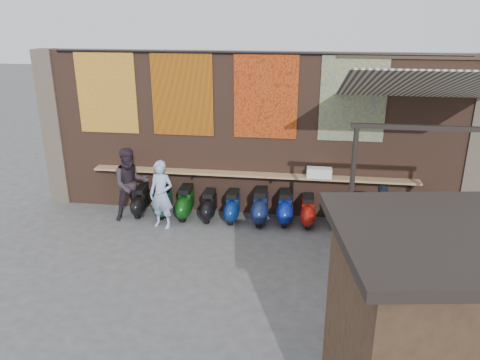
{
  "coord_description": "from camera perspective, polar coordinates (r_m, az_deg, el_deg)",
  "views": [
    {
      "loc": [
        1.23,
        -8.41,
        4.88
      ],
      "look_at": [
        -0.12,
        1.2,
        1.36
      ],
      "focal_mm": 35.0,
      "sensor_mm": 36.0,
      "label": 1
    }
  ],
  "objects": [
    {
      "name": "shopper_navy",
      "position": [
        10.24,
        16.78,
        -4.65
      ],
      "size": [
        0.94,
        0.48,
        1.54
      ],
      "primitive_type": "imported",
      "rotation": [
        0.0,
        0.0,
        3.26
      ],
      "color": "#161F32",
      "rests_on": "ground"
    },
    {
      "name": "scooter_stool_0",
      "position": [
        12.06,
        -11.99,
        -2.56
      ],
      "size": [
        0.34,
        0.75,
        0.71
      ],
      "primitive_type": null,
      "color": "black",
      "rests_on": "ground"
    },
    {
      "name": "awning_header",
      "position": [
        8.33,
        23.73,
        5.78
      ],
      "size": [
        3.0,
        0.08,
        0.08
      ],
      "primitive_type": "cube",
      "color": "black",
      "rests_on": "awning_post_left"
    },
    {
      "name": "tapestry_orange",
      "position": [
        11.09,
        3.14,
        10.15
      ],
      "size": [
        1.5,
        0.02,
        2.0
      ],
      "primitive_type": "cube",
      "color": "#B74716",
      "rests_on": "brick_wall"
    },
    {
      "name": "pier_left",
      "position": [
        13.16,
        -21.59,
        5.89
      ],
      "size": [
        0.5,
        0.5,
        4.0
      ],
      "primitive_type": "cube",
      "color": "#4C4238",
      "rests_on": "ground"
    },
    {
      "name": "stall_roof",
      "position": [
        5.3,
        26.72,
        -6.1
      ],
      "size": [
        3.07,
        2.54,
        0.12
      ],
      "primitive_type": "cube",
      "rotation": [
        0.0,
        0.0,
        0.16
      ],
      "color": "black",
      "rests_on": "market_stall"
    },
    {
      "name": "awning_ledger",
      "position": [
        11.18,
        20.33,
        13.98
      ],
      "size": [
        3.3,
        0.08,
        0.12
      ],
      "primitive_type": "cube",
      "color": "#33261C",
      "rests_on": "brick_wall"
    },
    {
      "name": "scooter_stool_9",
      "position": [
        11.43,
        14.23,
        -3.81
      ],
      "size": [
        0.38,
        0.84,
        0.79
      ],
      "primitive_type": null,
      "color": "#0D5C22",
      "rests_on": "ground"
    },
    {
      "name": "market_stall",
      "position": [
        6.0,
        24.56,
        -18.26
      ],
      "size": [
        2.73,
        2.22,
        2.68
      ],
      "primitive_type": "cube",
      "rotation": [
        0.0,
        0.0,
        0.16
      ],
      "color": "black",
      "rests_on": "ground"
    },
    {
      "name": "shopper_tan",
      "position": [
        9.61,
        21.12,
        -6.83
      ],
      "size": [
        0.87,
        0.71,
        1.54
      ],
      "primitive_type": "imported",
      "rotation": [
        0.0,
        0.0,
        0.33
      ],
      "color": "#8F865B",
      "rests_on": "ground"
    },
    {
      "name": "awning_canvas",
      "position": [
        9.68,
        21.89,
        10.64
      ],
      "size": [
        3.2,
        3.28,
        0.97
      ],
      "primitive_type": "cube",
      "rotation": [
        -0.28,
        0.0,
        0.0
      ],
      "color": "beige",
      "rests_on": "brick_wall"
    },
    {
      "name": "scooter_stool_4",
      "position": [
        11.45,
        -0.91,
        -3.27
      ],
      "size": [
        0.35,
        0.78,
        0.74
      ],
      "primitive_type": null,
      "color": "navy",
      "rests_on": "ground"
    },
    {
      "name": "ground",
      "position": [
        9.8,
        -0.27,
        -9.92
      ],
      "size": [
        70.0,
        70.0,
        0.0
      ],
      "primitive_type": "plane",
      "color": "#474749",
      "rests_on": "ground"
    },
    {
      "name": "eating_counter",
      "position": [
        11.45,
        1.4,
        0.66
      ],
      "size": [
        8.0,
        0.32,
        0.05
      ],
      "primitive_type": "cube",
      "color": "#9E7A51",
      "rests_on": "brick_wall"
    },
    {
      "name": "scooter_stool_2",
      "position": [
        11.69,
        -6.66,
        -2.77
      ],
      "size": [
        0.37,
        0.83,
        0.79
      ],
      "primitive_type": null,
      "color": "#0E4812",
      "rests_on": "ground"
    },
    {
      "name": "scooter_stool_8",
      "position": [
        11.42,
        11.49,
        -3.78
      ],
      "size": [
        0.35,
        0.77,
        0.73
      ],
      "primitive_type": null,
      "color": "#19164F",
      "rests_on": "ground"
    },
    {
      "name": "hang_rail",
      "position": [
        10.99,
        1.62,
        15.23
      ],
      "size": [
        9.5,
        0.06,
        0.06
      ],
      "primitive_type": "cylinder",
      "rotation": [
        0.0,
        1.57,
        0.0
      ],
      "color": "black",
      "rests_on": "brick_wall"
    },
    {
      "name": "scooter_stool_6",
      "position": [
        11.39,
        5.52,
        -3.38
      ],
      "size": [
        0.37,
        0.82,
        0.78
      ],
      "primitive_type": null,
      "color": "#0D2193",
      "rests_on": "ground"
    },
    {
      "name": "stall_sign",
      "position": [
        6.41,
        21.82,
        -8.85
      ],
      "size": [
        1.19,
        0.23,
        0.5
      ],
      "primitive_type": "cube",
      "rotation": [
        0.0,
        0.0,
        0.16
      ],
      "color": "gold",
      "rests_on": "market_stall"
    },
    {
      "name": "diner_left",
      "position": [
        11.12,
        -9.56,
        -1.77
      ],
      "size": [
        0.67,
        0.52,
        1.64
      ],
      "primitive_type": "imported",
      "rotation": [
        0.0,
        0.0,
        -0.23
      ],
      "color": "#95AED9",
      "rests_on": "ground"
    },
    {
      "name": "stall_shelf",
      "position": [
        6.91,
        20.77,
        -15.92
      ],
      "size": [
        2.05,
        0.42,
        0.06
      ],
      "primitive_type": "cube",
      "rotation": [
        0.0,
        0.0,
        0.16
      ],
      "color": "#473321",
      "rests_on": "market_stall"
    },
    {
      "name": "shelf_box",
      "position": [
        11.32,
        9.64,
        0.89
      ],
      "size": [
        0.59,
        0.28,
        0.23
      ],
      "primitive_type": "cube",
      "color": "white",
      "rests_on": "eating_counter"
    },
    {
      "name": "scooter_stool_3",
      "position": [
        11.56,
        -3.79,
        -3.14
      ],
      "size": [
        0.34,
        0.76,
        0.72
      ],
      "primitive_type": null,
      "color": "black",
      "rests_on": "ground"
    },
    {
      "name": "scooter_stool_7",
      "position": [
        11.34,
        8.27,
        -3.76
      ],
      "size": [
        0.34,
        0.76,
        0.72
      ],
      "primitive_type": null,
      "color": "#9A140B",
      "rests_on": "ground"
    },
    {
      "name": "brick_wall",
      "position": [
        11.55,
        1.65,
        5.48
      ],
      "size": [
        10.0,
        0.4,
        4.0
      ],
      "primitive_type": "cube",
      "color": "brown",
      "rests_on": "ground"
    },
    {
      "name": "tapestry_sun",
      "position": [
        11.44,
        -7.06,
        10.33
      ],
      "size": [
        1.5,
        0.02,
        2.0
      ],
      "primitive_type": "cube",
      "color": "orange",
      "rests_on": "brick_wall"
    },
    {
      "name": "scooter_stool_5",
      "position": [
        11.35,
        2.51,
        -3.27
      ],
      "size": [
        0.39,
        0.87,
        0.82
      ],
      "primitive_type": null,
      "color": "#14204D",
      "rests_on": "ground"
    },
    {
      "name": "tapestry_multi",
      "position": [
        11.11,
        13.62,
        9.64
      ],
      "size": [
        1.5,
        0.02,
        2.0
      ],
      "primitive_type": "cube",
      "color": "navy",
      "rests_on": "brick_wall"
    },
    {
      "name": "tapestry_redgold",
      "position": [
        12.06,
        -15.95,
        10.22
      ],
      "size": [
        1.5,
        0.02,
        2.0
      ],
      "primitive_type": "cube",
      "color": "#9B2D16",
      "rests_on": "brick_wall"
    },
    {
      "name": "diner_right",
      "position": [
        11.69,
        -13.17,
        -0.48
      ],
      "size": [
        1.11,
        1.05,
        1.81
      ],
      "primitive_type": "imported",
      "rotation": [
        0.0,
        0.0,
        0.56
      ],
      "color": "#2C222A",
      "rests_on": "ground"
    },
    {
      "name": "pier_right",
      "position": [
        12.15,
        26.9,
        4.04
      ],
      "size": [
        0.5,
        0.5,
        4.0
      ],
      "primitive_type": "cube",
      "color": "#4C4238",
      "rests_on": "ground"
    },
    {
      "name": "scooter_stool_1",
      "position": [
        11.88,
        -9.28,
        -2.69
      ],
      "size": [
        0.34,
        0.77,
        0.73
      ],
      "primitive_type": null,
      "color": "#1A6948",
      "rests_on": "ground"
    },
    {
      "name": "shopper_grey",
      "position": [
        9.95,
        23.43,
        -6.29
      ],
      "size": [
        1.13,
        0.92,
        1.52
      ],
      "primitive_type": "imported",
      "rotation": [
        0.0,
        0.0,
        2.71
      ],
      "color": "#56555A",
      "rests_on": "ground"
    },
    {
      "name": "awning_post_left",
      "position": [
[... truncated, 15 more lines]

